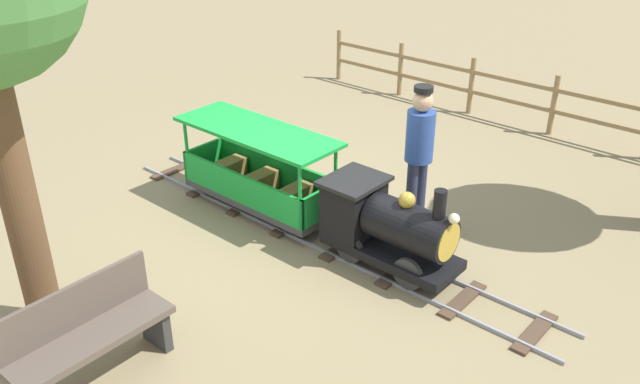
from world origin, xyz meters
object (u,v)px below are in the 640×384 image
locomotive (385,224)px  conductor_person (419,147)px  park_bench (88,336)px  passenger_car (259,177)px

locomotive → conductor_person: (-0.88, -0.22, 0.47)m
locomotive → park_bench: bearing=-16.0°
passenger_car → park_bench: 2.95m
locomotive → passenger_car: (0.00, -1.77, -0.06)m
passenger_car → park_bench: (2.79, 0.97, -0.01)m
locomotive → passenger_car: size_ratio=0.72×
passenger_car → conductor_person: 1.86m
conductor_person → park_bench: (3.67, -0.57, -0.54)m
locomotive → park_bench: 2.90m
passenger_car → park_bench: passenger_car is taller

